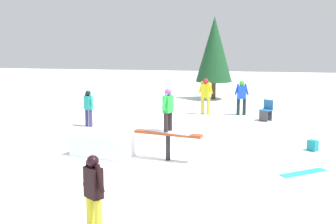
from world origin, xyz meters
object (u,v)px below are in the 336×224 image
object	(u,v)px
bystander_black	(94,190)
folding_chair	(266,111)
loose_snowboard_cyan	(304,173)
backpack_on_snow	(313,146)
bystander_yellow	(206,94)
rail_feature	(168,137)
pine_tree_near	(214,49)
bystander_blue	(242,96)
bystander_teal	(88,106)
loose_snowboard_white	(249,148)
main_rider_on_rail	(168,112)

from	to	relation	value
bystander_black	folding_chair	world-z (taller)	bystander_black
loose_snowboard_cyan	folding_chair	world-z (taller)	folding_chair
backpack_on_snow	loose_snowboard_cyan	bearing A→B (deg)	-61.15
bystander_yellow	backpack_on_snow	bearing A→B (deg)	140.82
rail_feature	pine_tree_near	bearing A→B (deg)	101.41
loose_snowboard_cyan	folding_chair	size ratio (longest dim) A/B	1.64
rail_feature	bystander_blue	bearing A→B (deg)	88.96
bystander_black	bystander_yellow	bearing A→B (deg)	124.70
rail_feature	bystander_black	bearing A→B (deg)	-82.20
bystander_black	loose_snowboard_cyan	xyz separation A→B (m)	(4.34, 4.56, -0.85)
bystander_black	backpack_on_snow	distance (m)	8.59
bystander_black	backpack_on_snow	size ratio (longest dim) A/B	4.51
rail_feature	backpack_on_snow	distance (m)	4.74
loose_snowboard_cyan	backpack_on_snow	size ratio (longest dim) A/B	4.24
rail_feature	bystander_yellow	distance (m)	7.71
bystander_yellow	pine_tree_near	size ratio (longest dim) A/B	0.36
bystander_teal	pine_tree_near	bearing A→B (deg)	-81.90
pine_tree_near	bystander_yellow	bearing A→B (deg)	-90.61
bystander_yellow	bystander_black	bearing A→B (deg)	102.91
loose_snowboard_cyan	bystander_teal	bearing A→B (deg)	110.64
rail_feature	bystander_teal	world-z (taller)	bystander_teal
bystander_blue	backpack_on_snow	distance (m)	6.46
loose_snowboard_white	backpack_on_snow	size ratio (longest dim) A/B	4.31
loose_snowboard_white	loose_snowboard_cyan	size ratio (longest dim) A/B	1.02
loose_snowboard_white	folding_chair	size ratio (longest dim) A/B	1.66
loose_snowboard_cyan	rail_feature	bearing A→B (deg)	133.63
bystander_teal	rail_feature	bearing A→B (deg)	168.58
loose_snowboard_white	backpack_on_snow	bearing A→B (deg)	14.48
bystander_blue	pine_tree_near	world-z (taller)	pine_tree_near
main_rider_on_rail	pine_tree_near	bearing A→B (deg)	107.19
bystander_teal	loose_snowboard_white	distance (m)	6.78
bystander_teal	folding_chair	world-z (taller)	bystander_teal
main_rider_on_rail	backpack_on_snow	distance (m)	4.89
bystander_yellow	main_rider_on_rail	bearing A→B (deg)	103.94
folding_chair	pine_tree_near	bearing A→B (deg)	146.64
loose_snowboard_white	folding_chair	world-z (taller)	folding_chair
bystander_black	backpack_on_snow	world-z (taller)	bystander_black
folding_chair	pine_tree_near	size ratio (longest dim) A/B	0.20
bystander_black	backpack_on_snow	bearing A→B (deg)	94.20
main_rider_on_rail	pine_tree_near	distance (m)	12.52
pine_tree_near	bystander_blue	bearing A→B (deg)	-71.50
bystander_blue	folding_chair	bearing A→B (deg)	117.40
main_rider_on_rail	bystander_yellow	xyz separation A→B (m)	(0.45, 7.70, -0.54)
bystander_blue	bystander_teal	bearing A→B (deg)	15.97
bystander_blue	loose_snowboard_white	world-z (taller)	bystander_blue
rail_feature	pine_tree_near	xyz separation A→B (m)	(0.50, 12.44, 2.04)
bystander_teal	backpack_on_snow	bearing A→B (deg)	-160.42
bystander_black	bystander_teal	world-z (taller)	bystander_black
bystander_yellow	pine_tree_near	bearing A→B (deg)	-73.30
bystander_yellow	bystander_black	distance (m)	12.95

